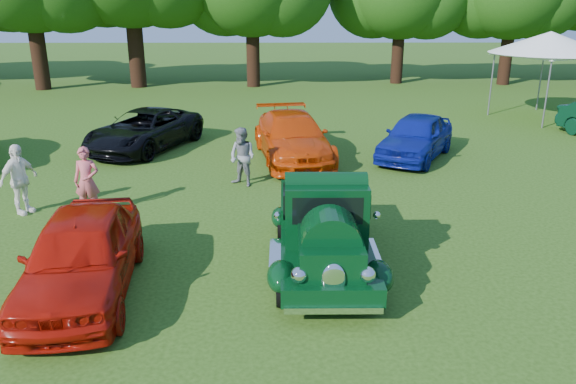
{
  "coord_description": "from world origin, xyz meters",
  "views": [
    {
      "loc": [
        0.64,
        -9.34,
        4.74
      ],
      "look_at": [
        0.74,
        1.33,
        1.1
      ],
      "focal_mm": 35.0,
      "sensor_mm": 36.0,
      "label": 1
    }
  ],
  "objects_px": {
    "red_convertible": "(82,255)",
    "spectator_grey": "(242,157)",
    "back_car_black": "(144,130)",
    "back_car_blue": "(416,136)",
    "canopy_tent": "(550,43)",
    "spectator_pink": "(87,181)",
    "spectator_white": "(19,179)",
    "back_car_orange": "(293,137)",
    "hero_pickup": "(324,228)"
  },
  "relations": [
    {
      "from": "spectator_white",
      "to": "canopy_tent",
      "type": "height_order",
      "value": "canopy_tent"
    },
    {
      "from": "spectator_pink",
      "to": "spectator_white",
      "type": "height_order",
      "value": "spectator_white"
    },
    {
      "from": "canopy_tent",
      "to": "back_car_black",
      "type": "bearing_deg",
      "value": -161.83
    },
    {
      "from": "spectator_white",
      "to": "hero_pickup",
      "type": "bearing_deg",
      "value": -84.59
    },
    {
      "from": "red_convertible",
      "to": "spectator_grey",
      "type": "bearing_deg",
      "value": 61.72
    },
    {
      "from": "back_car_black",
      "to": "canopy_tent",
      "type": "distance_m",
      "value": 16.56
    },
    {
      "from": "spectator_pink",
      "to": "canopy_tent",
      "type": "distance_m",
      "value": 19.21
    },
    {
      "from": "hero_pickup",
      "to": "back_car_blue",
      "type": "xyz_separation_m",
      "value": [
        3.44,
        7.63,
        -0.06
      ]
    },
    {
      "from": "back_car_black",
      "to": "canopy_tent",
      "type": "height_order",
      "value": "canopy_tent"
    },
    {
      "from": "spectator_white",
      "to": "spectator_pink",
      "type": "bearing_deg",
      "value": -62.89
    },
    {
      "from": "red_convertible",
      "to": "back_car_black",
      "type": "bearing_deg",
      "value": 90.27
    },
    {
      "from": "back_car_black",
      "to": "back_car_blue",
      "type": "bearing_deg",
      "value": 13.32
    },
    {
      "from": "spectator_grey",
      "to": "back_car_blue",
      "type": "bearing_deg",
      "value": 63.4
    },
    {
      "from": "hero_pickup",
      "to": "red_convertible",
      "type": "xyz_separation_m",
      "value": [
        -4.14,
        -1.04,
        -0.04
      ]
    },
    {
      "from": "spectator_pink",
      "to": "spectator_grey",
      "type": "distance_m",
      "value": 4.03
    },
    {
      "from": "red_convertible",
      "to": "spectator_grey",
      "type": "xyz_separation_m",
      "value": [
        2.3,
        5.88,
        0.08
      ]
    },
    {
      "from": "back_car_blue",
      "to": "spectator_white",
      "type": "distance_m",
      "value": 11.38
    },
    {
      "from": "hero_pickup",
      "to": "spectator_grey",
      "type": "bearing_deg",
      "value": 110.81
    },
    {
      "from": "back_car_black",
      "to": "spectator_grey",
      "type": "bearing_deg",
      "value": -27.28
    },
    {
      "from": "back_car_orange",
      "to": "spectator_grey",
      "type": "bearing_deg",
      "value": -127.18
    },
    {
      "from": "red_convertible",
      "to": "spectator_grey",
      "type": "height_order",
      "value": "spectator_grey"
    },
    {
      "from": "spectator_grey",
      "to": "canopy_tent",
      "type": "xyz_separation_m",
      "value": [
        12.01,
        9.09,
        2.31
      ]
    },
    {
      "from": "back_car_orange",
      "to": "spectator_grey",
      "type": "xyz_separation_m",
      "value": [
        -1.39,
        -2.62,
        0.08
      ]
    },
    {
      "from": "red_convertible",
      "to": "canopy_tent",
      "type": "height_order",
      "value": "canopy_tent"
    },
    {
      "from": "spectator_grey",
      "to": "back_car_black",
      "type": "bearing_deg",
      "value": 167.27
    },
    {
      "from": "canopy_tent",
      "to": "spectator_pink",
      "type": "bearing_deg",
      "value": -144.22
    },
    {
      "from": "back_car_black",
      "to": "red_convertible",
      "type": "bearing_deg",
      "value": -61.77
    },
    {
      "from": "back_car_orange",
      "to": "back_car_blue",
      "type": "relative_size",
      "value": 1.21
    },
    {
      "from": "back_car_black",
      "to": "spectator_white",
      "type": "bearing_deg",
      "value": -82.75
    },
    {
      "from": "red_convertible",
      "to": "spectator_white",
      "type": "xyz_separation_m",
      "value": [
        -2.72,
        3.83,
        0.12
      ]
    },
    {
      "from": "back_car_black",
      "to": "spectator_pink",
      "type": "height_order",
      "value": "spectator_pink"
    },
    {
      "from": "spectator_grey",
      "to": "spectator_pink",
      "type": "bearing_deg",
      "value": -113.59
    },
    {
      "from": "hero_pickup",
      "to": "back_car_blue",
      "type": "height_order",
      "value": "hero_pickup"
    },
    {
      "from": "back_car_orange",
      "to": "spectator_pink",
      "type": "height_order",
      "value": "spectator_pink"
    },
    {
      "from": "spectator_pink",
      "to": "spectator_white",
      "type": "xyz_separation_m",
      "value": [
        -1.57,
        0.01,
        0.03
      ]
    },
    {
      "from": "back_car_black",
      "to": "canopy_tent",
      "type": "relative_size",
      "value": 0.75
    },
    {
      "from": "back_car_black",
      "to": "spectator_pink",
      "type": "distance_m",
      "value": 6.05
    },
    {
      "from": "back_car_black",
      "to": "canopy_tent",
      "type": "bearing_deg",
      "value": 39.2
    },
    {
      "from": "back_car_blue",
      "to": "spectator_pink",
      "type": "xyz_separation_m",
      "value": [
        -8.74,
        -4.85,
        0.11
      ]
    },
    {
      "from": "red_convertible",
      "to": "spectator_grey",
      "type": "relative_size",
      "value": 2.63
    },
    {
      "from": "back_car_black",
      "to": "back_car_blue",
      "type": "height_order",
      "value": "back_car_blue"
    },
    {
      "from": "spectator_grey",
      "to": "hero_pickup",
      "type": "bearing_deg",
      "value": -33.61
    },
    {
      "from": "back_car_black",
      "to": "spectator_grey",
      "type": "height_order",
      "value": "spectator_grey"
    },
    {
      "from": "red_convertible",
      "to": "back_car_black",
      "type": "relative_size",
      "value": 0.88
    },
    {
      "from": "canopy_tent",
      "to": "back_car_orange",
      "type": "bearing_deg",
      "value": -148.67
    },
    {
      "from": "back_car_blue",
      "to": "spectator_grey",
      "type": "distance_m",
      "value": 5.97
    },
    {
      "from": "hero_pickup",
      "to": "back_car_blue",
      "type": "relative_size",
      "value": 1.09
    },
    {
      "from": "spectator_pink",
      "to": "red_convertible",
      "type": "bearing_deg",
      "value": -74.64
    },
    {
      "from": "spectator_white",
      "to": "canopy_tent",
      "type": "bearing_deg",
      "value": -29.28
    },
    {
      "from": "hero_pickup",
      "to": "back_car_black",
      "type": "bearing_deg",
      "value": 121.4
    }
  ]
}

